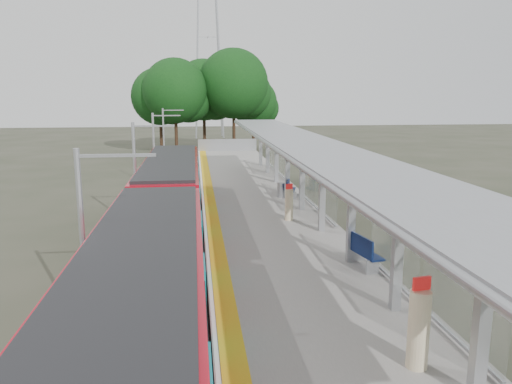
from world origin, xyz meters
TOP-DOWN VIEW (x-y plane):
  - trackbed at (-4.50, 20.00)m, footprint 3.00×70.00m
  - platform at (0.00, 20.00)m, footprint 6.00×50.00m
  - tactile_strip at (-2.55, 20.00)m, footprint 0.60×50.00m
  - end_fence at (0.00, 44.95)m, footprint 6.00×0.10m
  - train at (-4.50, 11.51)m, footprint 2.74×27.60m
  - canopy at (1.61, 16.19)m, footprint 3.27×38.00m
  - pylon at (-1.00, 73.00)m, footprint 8.00×4.00m
  - tree_cluster at (-1.94, 52.97)m, footprint 17.31×11.56m
  - catenary_masts at (-6.22, 19.00)m, footprint 2.08×48.16m
  - bench_mid at (2.24, 9.34)m, footprint 0.82×1.72m
  - bench_far at (2.00, 21.21)m, footprint 0.78×1.43m
  - info_pillar_near at (1.33, 3.15)m, footprint 0.46×0.46m
  - info_pillar_far at (0.96, 15.97)m, footprint 0.39×0.39m
  - litter_bin at (1.46, 21.09)m, footprint 0.42×0.42m

SIDE VIEW (x-z plane):
  - trackbed at x=-4.50m, z-range 0.00..0.24m
  - platform at x=0.00m, z-range 0.00..1.00m
  - tactile_strip at x=-2.55m, z-range 1.00..1.02m
  - litter_bin at x=1.46m, z-range 1.00..1.84m
  - bench_far at x=2.00m, z-range 1.03..1.96m
  - bench_mid at x=2.24m, z-range 1.03..2.16m
  - end_fence at x=0.00m, z-range 1.00..2.20m
  - info_pillar_far at x=0.96m, z-range 0.89..2.60m
  - info_pillar_near at x=1.33m, z-range 0.86..2.90m
  - train at x=-4.50m, z-range 0.24..3.86m
  - catenary_masts at x=-6.22m, z-range 0.21..5.61m
  - canopy at x=1.61m, z-range 2.37..6.03m
  - tree_cluster at x=-1.94m, z-range 1.14..13.03m
  - pylon at x=-1.00m, z-range 0.00..38.00m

